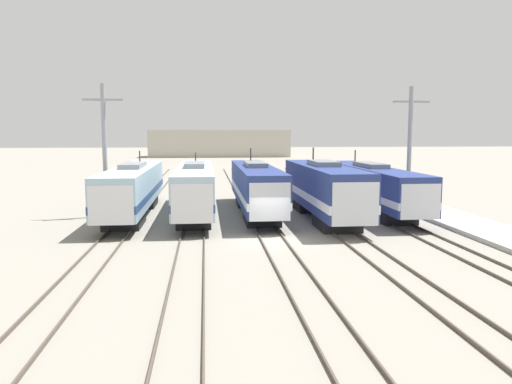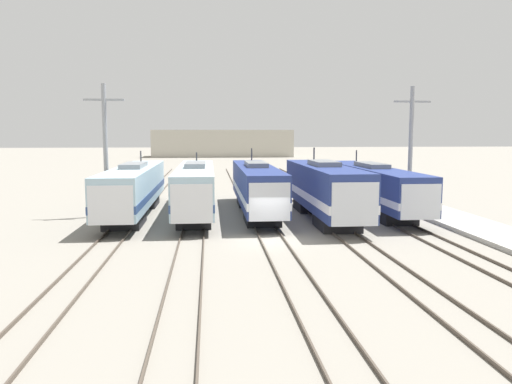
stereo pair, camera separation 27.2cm
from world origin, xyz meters
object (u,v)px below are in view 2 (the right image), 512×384
(locomotive_center, at_px, (256,187))
(locomotive_center_left, at_px, (196,189))
(locomotive_far_left, at_px, (133,189))
(locomotive_far_right, at_px, (373,187))
(catenary_tower_left, at_px, (105,148))
(locomotive_center_right, at_px, (325,190))
(catenary_tower_right, at_px, (411,147))

(locomotive_center, bearing_deg, locomotive_center_left, -175.77)
(locomotive_far_left, xyz_separation_m, locomotive_far_right, (19.27, 0.27, -0.05))
(locomotive_far_left, bearing_deg, locomotive_center_left, -4.14)
(locomotive_center_left, relative_size, catenary_tower_left, 1.82)
(locomotive_center_right, relative_size, catenary_tower_left, 1.62)
(locomotive_center, height_order, locomotive_center_right, locomotive_center_right)
(locomotive_center_left, height_order, catenary_tower_left, catenary_tower_left)
(catenary_tower_left, height_order, catenary_tower_right, same)
(catenary_tower_left, relative_size, catenary_tower_right, 1.00)
(locomotive_center, bearing_deg, locomotive_center_right, -33.03)
(locomotive_center_left, relative_size, catenary_tower_right, 1.82)
(locomotive_center_right, xyz_separation_m, catenary_tower_right, (7.75, 3.09, 3.07))
(locomotive_far_left, height_order, catenary_tower_left, catenary_tower_left)
(locomotive_far_right, distance_m, catenary_tower_left, 21.53)
(locomotive_far_right, height_order, catenary_tower_right, catenary_tower_right)
(locomotive_center_left, height_order, locomotive_far_right, locomotive_far_right)
(catenary_tower_left, bearing_deg, locomotive_center_left, -2.67)
(locomotive_center, height_order, locomotive_far_right, locomotive_center)
(locomotive_center_left, xyz_separation_m, locomotive_center_right, (9.64, -2.78, 0.11))
(locomotive_center_right, distance_m, catenary_tower_left, 17.03)
(locomotive_center_right, bearing_deg, locomotive_center_left, 163.93)
(locomotive_center_right, height_order, locomotive_far_right, locomotive_center_right)
(locomotive_center_left, bearing_deg, locomotive_far_right, 2.46)
(locomotive_far_left, distance_m, locomotive_center_left, 4.83)
(locomotive_center_left, xyz_separation_m, catenary_tower_right, (17.39, 0.32, 3.17))
(locomotive_far_left, relative_size, locomotive_center_left, 1.04)
(locomotive_center, bearing_deg, locomotive_far_left, -179.96)
(locomotive_far_left, distance_m, locomotive_far_right, 19.28)
(locomotive_far_left, relative_size, locomotive_center_right, 1.17)
(locomotive_far_left, bearing_deg, catenary_tower_left, -179.12)
(locomotive_center, height_order, catenary_tower_right, catenary_tower_right)
(catenary_tower_left, bearing_deg, catenary_tower_right, 0.00)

